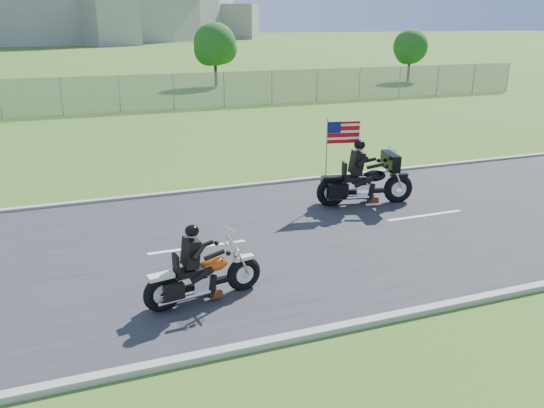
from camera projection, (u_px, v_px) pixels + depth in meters
name	position (u px, v px, depth m)	size (l,w,h in m)	color
ground	(281.00, 237.00, 12.49)	(420.00, 420.00, 0.00)	#325B1C
road	(281.00, 237.00, 12.48)	(120.00, 8.00, 0.04)	#28282B
curb_north	(234.00, 187.00, 16.07)	(120.00, 0.18, 0.12)	#9E9B93
curb_south	(367.00, 322.00, 8.87)	(120.00, 0.18, 0.12)	#9E9B93
fence	(61.00, 96.00, 28.33)	(60.00, 0.03, 2.00)	gray
tree_fence_near	(215.00, 46.00, 40.14)	(3.52, 3.28, 4.75)	#382316
tree_fence_far	(410.00, 49.00, 43.60)	(3.08, 2.87, 4.20)	#382316
motorcycle_lead	(202.00, 277.00, 9.49)	(2.26, 0.79, 1.52)	black
motorcycle_follow	(365.00, 183.00, 14.49)	(2.73, 1.10, 2.29)	black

